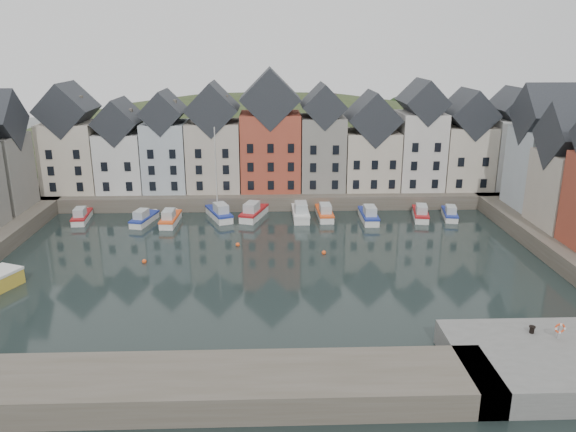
{
  "coord_description": "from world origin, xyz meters",
  "views": [
    {
      "loc": [
        -0.2,
        -54.87,
        23.17
      ],
      "look_at": [
        1.92,
        6.0,
        4.28
      ],
      "focal_mm": 35.0,
      "sensor_mm": 36.0,
      "label": 1
    }
  ],
  "objects_px": {
    "boat_d": "(219,213)",
    "life_ring_post": "(560,329)",
    "mooring_bollard": "(532,329)",
    "boat_a": "(82,216)"
  },
  "relations": [
    {
      "from": "boat_a",
      "to": "boat_d",
      "type": "bearing_deg",
      "value": -4.13
    },
    {
      "from": "boat_a",
      "to": "mooring_bollard",
      "type": "relative_size",
      "value": 10.62
    },
    {
      "from": "mooring_bollard",
      "to": "life_ring_post",
      "type": "bearing_deg",
      "value": -31.46
    },
    {
      "from": "boat_a",
      "to": "boat_d",
      "type": "xyz_separation_m",
      "value": [
        18.54,
        0.48,
        0.16
      ]
    },
    {
      "from": "boat_d",
      "to": "life_ring_post",
      "type": "bearing_deg",
      "value": -74.61
    },
    {
      "from": "boat_d",
      "to": "life_ring_post",
      "type": "height_order",
      "value": "boat_d"
    },
    {
      "from": "boat_a",
      "to": "boat_d",
      "type": "height_order",
      "value": "boat_d"
    },
    {
      "from": "boat_d",
      "to": "life_ring_post",
      "type": "distance_m",
      "value": 46.82
    },
    {
      "from": "mooring_bollard",
      "to": "life_ring_post",
      "type": "distance_m",
      "value": 1.93
    },
    {
      "from": "mooring_bollard",
      "to": "boat_d",
      "type": "bearing_deg",
      "value": 126.39
    }
  ]
}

